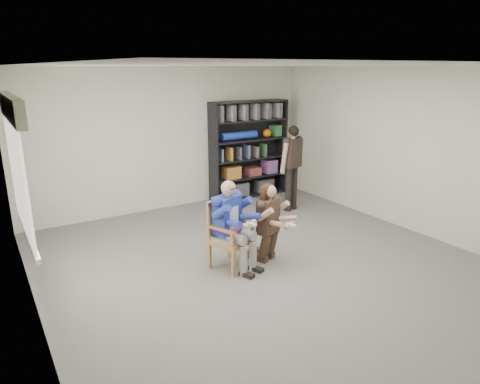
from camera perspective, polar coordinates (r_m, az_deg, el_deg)
room_shell at (r=5.70m, az=4.91°, el=2.24°), size 6.00×7.00×2.80m
floor at (r=6.19m, az=4.59°, el=-10.44°), size 6.00×7.00×0.01m
window_left at (r=5.55m, az=-27.34°, el=2.51°), size 0.16×2.00×1.75m
armchair at (r=6.09m, az=-1.15°, el=-5.71°), size 0.73×0.72×1.00m
seated_man at (r=6.03m, az=-1.16°, el=-4.39°), size 0.79×0.92×1.29m
kneeling_woman at (r=6.26m, az=3.99°, el=-4.19°), size 0.74×0.92×1.18m
bookshelf at (r=9.35m, az=1.20°, el=5.66°), size 1.80×0.38×2.10m
standing_man at (r=8.51m, az=6.94°, el=3.10°), size 0.58×0.42×1.70m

